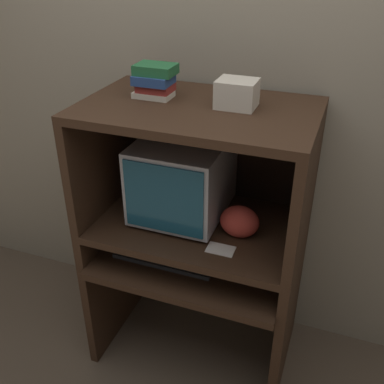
{
  "coord_description": "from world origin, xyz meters",
  "views": [
    {
      "loc": [
        0.58,
        -1.32,
        1.95
      ],
      "look_at": [
        -0.03,
        0.31,
        0.95
      ],
      "focal_mm": 42.0,
      "sensor_mm": 36.0,
      "label": 1
    }
  ],
  "objects_px": {
    "mouse": "(225,270)",
    "storage_box": "(237,94)",
    "crt_monitor": "(183,177)",
    "keyboard": "(165,258)",
    "book_stack": "(155,80)",
    "snack_bag": "(239,222)"
  },
  "relations": [
    {
      "from": "snack_bag",
      "to": "mouse",
      "type": "bearing_deg",
      "value": -122.92
    },
    {
      "from": "keyboard",
      "to": "crt_monitor",
      "type": "bearing_deg",
      "value": 79.47
    },
    {
      "from": "book_stack",
      "to": "storage_box",
      "type": "relative_size",
      "value": 1.1
    },
    {
      "from": "keyboard",
      "to": "book_stack",
      "type": "relative_size",
      "value": 2.78
    },
    {
      "from": "mouse",
      "to": "storage_box",
      "type": "bearing_deg",
      "value": 98.95
    },
    {
      "from": "mouse",
      "to": "storage_box",
      "type": "distance_m",
      "value": 0.78
    },
    {
      "from": "mouse",
      "to": "storage_box",
      "type": "height_order",
      "value": "storage_box"
    },
    {
      "from": "crt_monitor",
      "to": "mouse",
      "type": "xyz_separation_m",
      "value": [
        0.26,
        -0.15,
        -0.35
      ]
    },
    {
      "from": "mouse",
      "to": "keyboard",
      "type": "bearing_deg",
      "value": -177.93
    },
    {
      "from": "crt_monitor",
      "to": "storage_box",
      "type": "relative_size",
      "value": 2.9
    },
    {
      "from": "snack_bag",
      "to": "storage_box",
      "type": "relative_size",
      "value": 1.11
    },
    {
      "from": "snack_bag",
      "to": "book_stack",
      "type": "height_order",
      "value": "book_stack"
    },
    {
      "from": "keyboard",
      "to": "snack_bag",
      "type": "height_order",
      "value": "snack_bag"
    },
    {
      "from": "snack_bag",
      "to": "book_stack",
      "type": "relative_size",
      "value": 1.01
    },
    {
      "from": "book_stack",
      "to": "storage_box",
      "type": "distance_m",
      "value": 0.35
    },
    {
      "from": "keyboard",
      "to": "mouse",
      "type": "relative_size",
      "value": 7.81
    },
    {
      "from": "storage_box",
      "to": "crt_monitor",
      "type": "bearing_deg",
      "value": 179.14
    },
    {
      "from": "keyboard",
      "to": "snack_bag",
      "type": "relative_size",
      "value": 2.77
    },
    {
      "from": "snack_bag",
      "to": "storage_box",
      "type": "bearing_deg",
      "value": 126.8
    },
    {
      "from": "crt_monitor",
      "to": "keyboard",
      "type": "relative_size",
      "value": 0.94
    },
    {
      "from": "crt_monitor",
      "to": "keyboard",
      "type": "distance_m",
      "value": 0.39
    },
    {
      "from": "keyboard",
      "to": "storage_box",
      "type": "relative_size",
      "value": 3.07
    }
  ]
}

